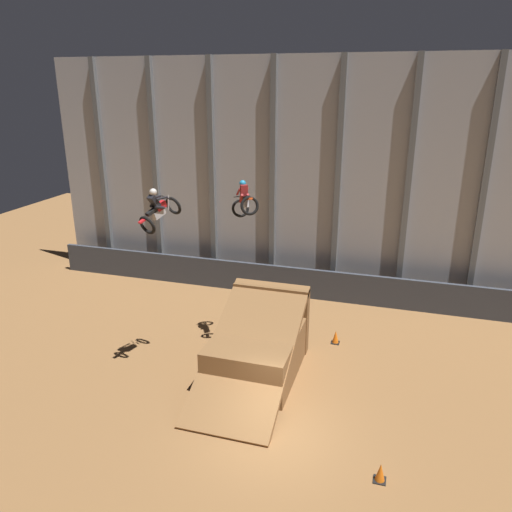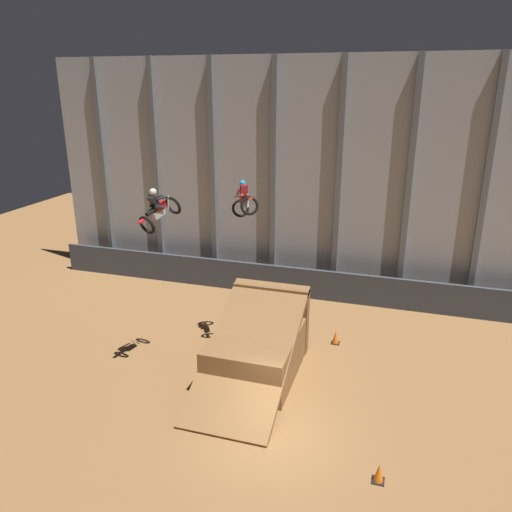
{
  "view_description": "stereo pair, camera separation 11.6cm",
  "coord_description": "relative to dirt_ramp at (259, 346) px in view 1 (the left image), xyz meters",
  "views": [
    {
      "loc": [
        3.25,
        -12.72,
        10.69
      ],
      "look_at": [
        -2.36,
        5.82,
        3.96
      ],
      "focal_mm": 35.0,
      "sensor_mm": 36.0,
      "label": 1
    },
    {
      "loc": [
        3.36,
        -12.68,
        10.69
      ],
      "look_at": [
        -2.36,
        5.82,
        3.96
      ],
      "focal_mm": 35.0,
      "sensor_mm": 36.0,
      "label": 2
    }
  ],
  "objects": [
    {
      "name": "lower_barrier",
      "position": [
        1.62,
        7.37,
        -0.2
      ],
      "size": [
        31.36,
        0.2,
        1.61
      ],
      "color": "#383D47",
      "rests_on": "ground_plane"
    },
    {
      "name": "traffic_cone_near_ramp",
      "position": [
        4.97,
        -4.64,
        -0.72
      ],
      "size": [
        0.36,
        0.36,
        0.58
      ],
      "color": "black",
      "rests_on": "ground_plane"
    },
    {
      "name": "arena_back_wall",
      "position": [
        1.62,
        8.62,
        5.02
      ],
      "size": [
        32.0,
        0.4,
        12.04
      ],
      "color": "#A3A8B2",
      "rests_on": "ground_plane"
    },
    {
      "name": "ground_plane",
      "position": [
        1.62,
        -3.75,
        -1.0
      ],
      "size": [
        60.0,
        60.0,
        0.0
      ],
      "primitive_type": "plane",
      "color": "olive"
    },
    {
      "name": "dirt_ramp",
      "position": [
        0.0,
        0.0,
        0.0
      ],
      "size": [
        3.16,
        6.4,
        3.0
      ],
      "color": "brown",
      "rests_on": "ground_plane"
    },
    {
      "name": "traffic_cone_arena_edge",
      "position": [
        2.61,
        2.95,
        -0.72
      ],
      "size": [
        0.36,
        0.36,
        0.58
      ],
      "color": "black",
      "rests_on": "ground_plane"
    },
    {
      "name": "rider_bike_right_air",
      "position": [
        -1.14,
        1.85,
        5.28
      ],
      "size": [
        1.53,
        1.78,
        1.63
      ],
      "rotation": [
        -0.3,
        0.0,
        0.59
      ],
      "color": "black"
    },
    {
      "name": "rider_bike_left_air",
      "position": [
        -3.53,
        -0.79,
        5.38
      ],
      "size": [
        1.24,
        1.89,
        1.65
      ],
      "rotation": [
        0.33,
        0.0,
        -0.33
      ],
      "color": "black"
    }
  ]
}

